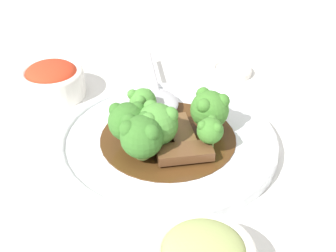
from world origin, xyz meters
TOP-DOWN VIEW (x-y plane):
  - ground_plane at (0.00, 0.00)m, footprint 4.00×4.00m
  - main_plate at (0.00, 0.00)m, footprint 0.30×0.30m
  - beef_strip_0 at (-0.01, -0.05)m, footprint 0.08×0.06m
  - beef_strip_1 at (-0.02, 0.03)m, footprint 0.05×0.06m
  - beef_strip_2 at (0.02, -0.01)m, footprint 0.06×0.08m
  - broccoli_floret_0 at (-0.00, 0.06)m, footprint 0.04×0.04m
  - broccoli_floret_1 at (0.03, -0.06)m, footprint 0.03×0.03m
  - broccoli_floret_2 at (0.06, -0.02)m, footprint 0.05×0.05m
  - broccoli_floret_3 at (-0.05, 0.02)m, footprint 0.05×0.05m
  - broccoli_floret_4 at (-0.05, -0.02)m, footprint 0.05×0.05m
  - broccoli_floret_5 at (-0.02, -0.01)m, footprint 0.06×0.06m
  - serving_spoon at (0.04, 0.08)m, footprint 0.12×0.20m
  - side_bowl_kimchi at (-0.07, 0.22)m, footprint 0.10×0.10m
  - sauce_dish at (0.21, 0.11)m, footprint 0.07×0.07m

SIDE VIEW (x-z plane):
  - ground_plane at x=0.00m, z-range 0.00..0.00m
  - sauce_dish at x=0.21m, z-range 0.00..0.01m
  - main_plate at x=0.00m, z-range 0.00..0.02m
  - beef_strip_2 at x=0.02m, z-range 0.02..0.03m
  - beef_strip_0 at x=-0.01m, z-range 0.02..0.03m
  - beef_strip_1 at x=-0.02m, z-range 0.02..0.03m
  - serving_spoon at x=0.04m, z-range 0.02..0.03m
  - side_bowl_kimchi at x=-0.07m, z-range 0.00..0.05m
  - broccoli_floret_0 at x=0.00m, z-range 0.02..0.06m
  - broccoli_floret_1 at x=0.03m, z-range 0.03..0.07m
  - broccoli_floret_2 at x=0.06m, z-range 0.02..0.08m
  - broccoli_floret_4 at x=-0.05m, z-range 0.02..0.08m
  - broccoli_floret_5 at x=-0.02m, z-range 0.02..0.08m
  - broccoli_floret_3 at x=-0.05m, z-range 0.02..0.08m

